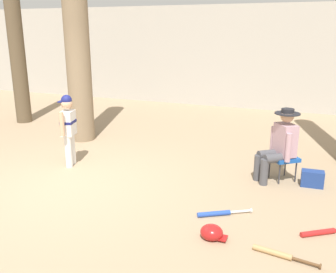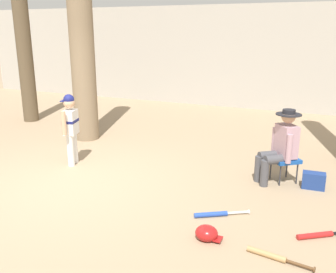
% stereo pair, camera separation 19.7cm
% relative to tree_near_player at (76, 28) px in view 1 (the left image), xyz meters
% --- Properties ---
extents(ground_plane, '(60.00, 60.00, 0.00)m').
position_rel_tree_near_player_xyz_m(ground_plane, '(1.28, -2.33, -2.43)').
color(ground_plane, '#9E8466').
extents(concrete_back_wall, '(18.00, 0.36, 3.14)m').
position_rel_tree_near_player_xyz_m(concrete_back_wall, '(1.28, 5.00, -0.85)').
color(concrete_back_wall, '#ADA89E').
rests_on(concrete_back_wall, ground).
extents(tree_near_player, '(0.79, 0.79, 5.63)m').
position_rel_tree_near_player_xyz_m(tree_near_player, '(0.00, 0.00, 0.00)').
color(tree_near_player, '#7F6B51').
rests_on(tree_near_player, ground).
extents(young_ballplayer, '(0.43, 0.57, 1.31)m').
position_rel_tree_near_player_xyz_m(young_ballplayer, '(0.75, -1.51, -1.68)').
color(young_ballplayer, white).
rests_on(young_ballplayer, ground).
extents(folding_stool, '(0.56, 0.56, 0.41)m').
position_rel_tree_near_player_xyz_m(folding_stool, '(4.42, -0.79, -2.06)').
color(folding_stool, '#194C9E').
rests_on(folding_stool, ground).
extents(seated_spectator, '(0.65, 0.60, 1.20)m').
position_rel_tree_near_player_xyz_m(seated_spectator, '(4.35, -0.85, -1.79)').
color(seated_spectator, '#47474C').
rests_on(seated_spectator, ground).
extents(handbag_beside_stool, '(0.35, 0.20, 0.26)m').
position_rel_tree_near_player_xyz_m(handbag_beside_stool, '(4.89, -0.91, -2.30)').
color(handbag_beside_stool, navy).
rests_on(handbag_beside_stool, ground).
extents(tree_far_left, '(0.56, 0.56, 4.79)m').
position_rel_tree_near_player_xyz_m(tree_far_left, '(-2.44, 0.83, -0.31)').
color(tree_far_left, brown).
rests_on(tree_far_left, ground).
extents(bat_red_barrel, '(0.66, 0.48, 0.07)m').
position_rel_tree_near_player_xyz_m(bat_red_barrel, '(5.05, -2.40, -2.39)').
color(bat_red_barrel, red).
rests_on(bat_red_barrel, ground).
extents(bat_blue_youth, '(0.68, 0.45, 0.07)m').
position_rel_tree_near_player_xyz_m(bat_blue_youth, '(3.76, -2.40, -2.39)').
color(bat_blue_youth, '#2347AD').
rests_on(bat_blue_youth, ground).
extents(bat_wood_tan, '(0.73, 0.18, 0.07)m').
position_rel_tree_near_player_xyz_m(bat_wood_tan, '(4.59, -3.07, -2.39)').
color(bat_wood_tan, tan).
rests_on(bat_wood_tan, ground).
extents(batting_helmet_red, '(0.32, 0.25, 0.19)m').
position_rel_tree_near_player_xyz_m(batting_helmet_red, '(3.82, -2.99, -2.35)').
color(batting_helmet_red, '#A81919').
rests_on(batting_helmet_red, ground).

